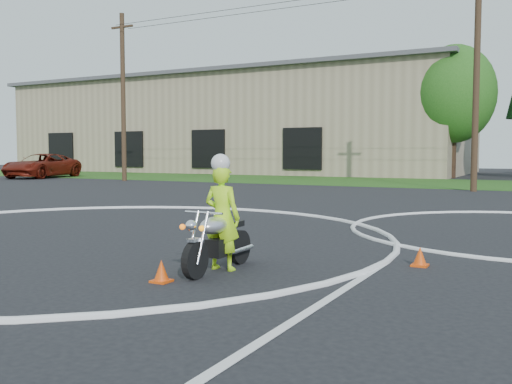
% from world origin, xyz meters
% --- Properties ---
extents(grass_strip, '(120.00, 10.00, 0.02)m').
position_xyz_m(grass_strip, '(0.00, 27.00, 0.01)').
color(grass_strip, '#1E4714').
rests_on(grass_strip, ground).
extents(course_markings, '(19.05, 19.05, 0.12)m').
position_xyz_m(course_markings, '(2.17, 4.35, 0.01)').
color(course_markings, silver).
rests_on(course_markings, ground).
extents(primary_motorcycle, '(0.61, 1.76, 0.92)m').
position_xyz_m(primary_motorcycle, '(4.00, 1.25, 0.45)').
color(primary_motorcycle, black).
rests_on(primary_motorcycle, ground).
extents(rider_primary_grp, '(0.57, 0.37, 1.71)m').
position_xyz_m(rider_primary_grp, '(4.00, 1.38, 0.83)').
color(rider_primary_grp, '#B7FF1A').
rests_on(rider_primary_grp, ground).
extents(pickup_grp, '(3.85, 6.32, 1.64)m').
position_xyz_m(pickup_grp, '(-22.72, 21.54, 0.82)').
color(pickup_grp, '#63160B').
rests_on(pickup_grp, ground).
extents(traffic_cones, '(12.76, 13.50, 0.30)m').
position_xyz_m(traffic_cones, '(5.27, 2.52, 0.14)').
color(traffic_cones, '#E4480C').
rests_on(traffic_cones, ground).
extents(warehouse, '(41.00, 17.00, 8.30)m').
position_xyz_m(warehouse, '(-18.00, 39.99, 4.16)').
color(warehouse, tan).
rests_on(warehouse, ground).
extents(utility_poles, '(41.60, 1.12, 10.00)m').
position_xyz_m(utility_poles, '(5.00, 21.00, 5.20)').
color(utility_poles, '#473321').
rests_on(utility_poles, ground).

